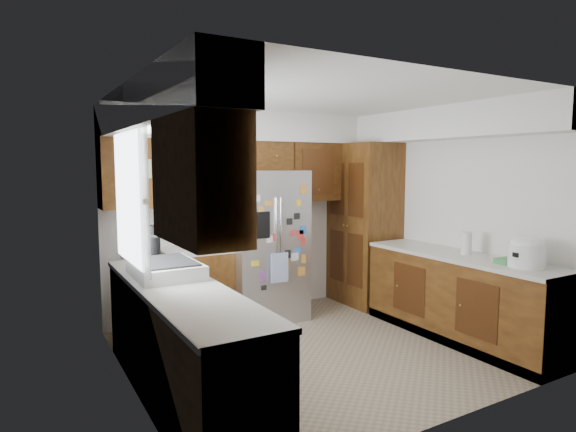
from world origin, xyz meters
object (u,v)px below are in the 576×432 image
object	(u,v)px
pantry	(364,224)
rice_cooker	(527,251)
fridge	(263,245)
paper_towel	(466,243)

from	to	relation	value
pantry	rice_cooker	xyz separation A→B (m)	(-0.00, -2.36, -0.00)
fridge	pantry	bearing A→B (deg)	-2.06
fridge	paper_towel	distance (m)	2.30
pantry	fridge	size ratio (longest dim) A/B	1.19
pantry	rice_cooker	size ratio (longest dim) A/B	6.40
paper_towel	fridge	bearing A→B (deg)	132.13
pantry	fridge	world-z (taller)	pantry
pantry	paper_towel	xyz separation A→B (m)	(0.04, -1.65, -0.03)
pantry	rice_cooker	bearing A→B (deg)	-90.01
pantry	paper_towel	size ratio (longest dim) A/B	8.92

